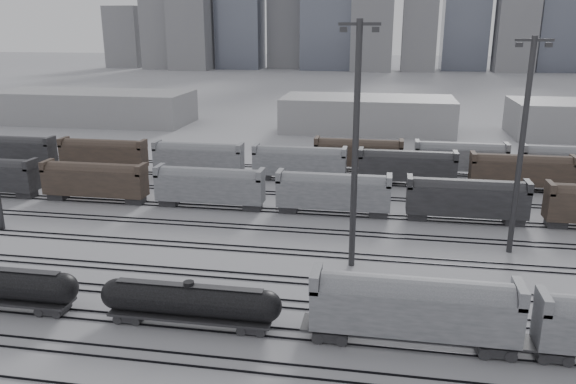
# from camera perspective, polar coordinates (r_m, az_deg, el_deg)

# --- Properties ---
(ground) EXTENTS (900.00, 900.00, 0.00)m
(ground) POSITION_cam_1_polar(r_m,az_deg,el_deg) (48.12, -9.10, -13.91)
(ground) COLOR #B2B3B7
(ground) RESTS_ON ground
(tracks) EXTENTS (220.00, 71.50, 0.16)m
(tracks) POSITION_cam_1_polar(r_m,az_deg,el_deg) (63.11, -4.00, -5.97)
(tracks) COLOR black
(tracks) RESTS_ON ground
(tank_car_b) EXTENTS (15.58, 2.60, 3.85)m
(tank_car_b) POSITION_cam_1_polar(r_m,az_deg,el_deg) (48.16, -9.95, -10.89)
(tank_car_b) COLOR black
(tank_car_b) RESTS_ON ground
(hopper_car_a) EXTENTS (15.95, 3.17, 5.70)m
(hopper_car_a) POSITION_cam_1_polar(r_m,az_deg,el_deg) (45.15, 12.64, -11.18)
(hopper_car_a) COLOR black
(hopper_car_a) RESTS_ON ground
(light_mast_c) EXTENTS (3.98, 0.64, 24.86)m
(light_mast_c) POSITION_cam_1_polar(r_m,az_deg,el_deg) (55.93, 6.88, 5.06)
(light_mast_c) COLOR #333335
(light_mast_c) RESTS_ON ground
(light_mast_d) EXTENTS (3.73, 0.60, 23.29)m
(light_mast_d) POSITION_cam_1_polar(r_m,az_deg,el_deg) (64.14, 22.68, 4.61)
(light_mast_d) COLOR #333335
(light_mast_d) RESTS_ON ground
(bg_string_near) EXTENTS (151.00, 3.00, 5.60)m
(bg_string_near) POSITION_cam_1_polar(r_m,az_deg,el_deg) (74.45, 4.62, -0.21)
(bg_string_near) COLOR gray
(bg_string_near) RESTS_ON ground
(bg_string_mid) EXTENTS (151.00, 3.00, 5.60)m
(bg_string_mid) POSITION_cam_1_polar(r_m,az_deg,el_deg) (89.69, 11.98, 2.39)
(bg_string_mid) COLOR black
(bg_string_mid) RESTS_ON ground
(bg_string_far) EXTENTS (66.00, 3.00, 5.60)m
(bg_string_far) POSITION_cam_1_polar(r_m,az_deg,el_deg) (99.68, 21.95, 2.95)
(bg_string_far) COLOR #4E3D31
(bg_string_far) RESTS_ON ground
(warehouse_left) EXTENTS (50.00, 18.00, 8.00)m
(warehouse_left) POSITION_cam_1_polar(r_m,az_deg,el_deg) (154.57, -19.13, 8.16)
(warehouse_left) COLOR #A1A1A4
(warehouse_left) RESTS_ON ground
(warehouse_mid) EXTENTS (40.00, 18.00, 8.00)m
(warehouse_mid) POSITION_cam_1_polar(r_m,az_deg,el_deg) (135.60, 8.05, 7.84)
(warehouse_mid) COLOR #A1A1A4
(warehouse_mid) RESTS_ON ground
(skyline) EXTENTS (316.00, 22.40, 95.00)m
(skyline) POSITION_cam_1_polar(r_m,az_deg,el_deg) (319.20, 9.77, 18.25)
(skyline) COLOR gray
(skyline) RESTS_ON ground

